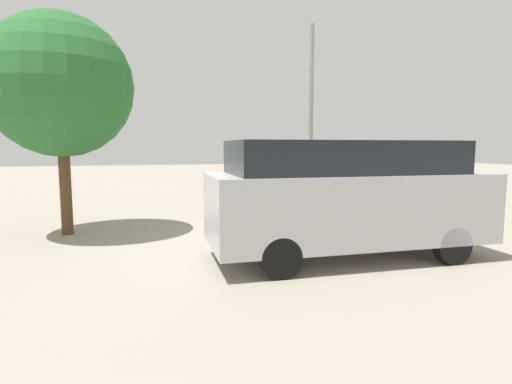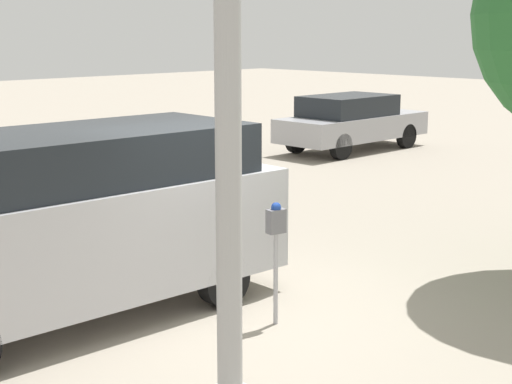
% 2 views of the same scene
% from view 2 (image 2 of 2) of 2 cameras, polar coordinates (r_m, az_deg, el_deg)
% --- Properties ---
extents(ground_plane, '(80.00, 80.00, 0.00)m').
position_cam_2_polar(ground_plane, '(9.00, -1.30, -8.85)').
color(ground_plane, gray).
extents(parking_meter_near, '(0.22, 0.15, 1.36)m').
position_cam_2_polar(parking_meter_near, '(8.41, 1.46, -3.14)').
color(parking_meter_near, '#9E9EA3').
rests_on(parking_meter_near, ground).
extents(lamp_post, '(0.44, 0.44, 5.12)m').
position_cam_2_polar(lamp_post, '(5.47, -1.98, -2.87)').
color(lamp_post, beige).
rests_on(lamp_post, ground).
extents(parked_van, '(5.02, 2.03, 2.10)m').
position_cam_2_polar(parked_van, '(8.79, -13.47, -1.95)').
color(parked_van, '#B2B2B7').
rests_on(parked_van, ground).
extents(car_distant, '(4.47, 1.71, 1.47)m').
position_cam_2_polar(car_distant, '(20.90, 6.95, 5.14)').
color(car_distant, '#9E9EA3').
rests_on(car_distant, ground).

